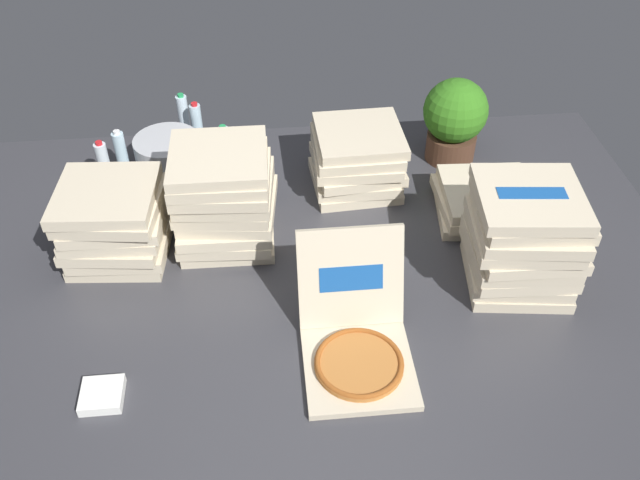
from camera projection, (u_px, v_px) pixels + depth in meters
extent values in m
cube|color=#38383D|center=(314.00, 284.00, 2.79)|extent=(3.20, 2.40, 0.02)
cube|color=beige|center=(359.00, 368.00, 2.44)|extent=(0.39, 0.39, 0.03)
cylinder|color=#B77033|center=(359.00, 364.00, 2.42)|extent=(0.32, 0.32, 0.02)
torus|color=#9C501E|center=(359.00, 362.00, 2.41)|extent=(0.32, 0.32, 0.02)
cube|color=beige|center=(351.00, 277.00, 2.50)|extent=(0.39, 0.15, 0.38)
cube|color=#19519E|center=(351.00, 279.00, 2.49)|extent=(0.24, 0.04, 0.09)
cube|color=beige|center=(122.00, 246.00, 2.91)|extent=(0.43, 0.43, 0.05)
cube|color=beige|center=(122.00, 239.00, 2.88)|extent=(0.42, 0.42, 0.05)
cube|color=#19519E|center=(120.00, 234.00, 2.86)|extent=(0.26, 0.09, 0.00)
cube|color=beige|center=(116.00, 232.00, 2.83)|extent=(0.43, 0.43, 0.05)
cube|color=beige|center=(115.00, 222.00, 2.81)|extent=(0.41, 0.41, 0.05)
cube|color=#19519E|center=(114.00, 217.00, 2.79)|extent=(0.26, 0.08, 0.00)
cube|color=beige|center=(114.00, 212.00, 2.78)|extent=(0.40, 0.40, 0.05)
cube|color=beige|center=(111.00, 205.00, 2.74)|extent=(0.44, 0.44, 0.05)
cube|color=beige|center=(105.00, 195.00, 2.70)|extent=(0.42, 0.42, 0.05)
cube|color=beige|center=(355.00, 180.00, 3.27)|extent=(0.42, 0.42, 0.05)
cube|color=beige|center=(355.00, 172.00, 3.24)|extent=(0.39, 0.39, 0.05)
cube|color=beige|center=(357.00, 164.00, 3.21)|extent=(0.43, 0.43, 0.05)
cube|color=beige|center=(356.00, 156.00, 3.17)|extent=(0.40, 0.40, 0.05)
cube|color=beige|center=(357.00, 146.00, 3.15)|extent=(0.40, 0.40, 0.05)
cube|color=beige|center=(360.00, 136.00, 3.12)|extent=(0.40, 0.40, 0.05)
cube|color=beige|center=(481.00, 209.00, 3.10)|extent=(0.44, 0.44, 0.05)
cube|color=beige|center=(482.00, 201.00, 3.07)|extent=(0.39, 0.39, 0.05)
cube|color=#19519E|center=(483.00, 196.00, 3.06)|extent=(0.26, 0.07, 0.00)
cube|color=beige|center=(488.00, 193.00, 3.04)|extent=(0.41, 0.41, 0.05)
cube|color=beige|center=(229.00, 232.00, 2.98)|extent=(0.40, 0.40, 0.05)
cube|color=#19519E|center=(228.00, 228.00, 2.97)|extent=(0.26, 0.08, 0.00)
cube|color=beige|center=(226.00, 226.00, 2.94)|extent=(0.42, 0.42, 0.05)
cube|color=beige|center=(225.00, 217.00, 2.91)|extent=(0.40, 0.40, 0.05)
cube|color=#19519E|center=(225.00, 212.00, 2.89)|extent=(0.26, 0.08, 0.00)
cube|color=beige|center=(229.00, 206.00, 2.89)|extent=(0.44, 0.44, 0.05)
cube|color=beige|center=(225.00, 196.00, 2.86)|extent=(0.43, 0.43, 0.05)
cube|color=beige|center=(225.00, 187.00, 2.82)|extent=(0.43, 0.43, 0.05)
cube|color=#19519E|center=(224.00, 182.00, 2.81)|extent=(0.26, 0.09, 0.00)
cube|color=beige|center=(222.00, 179.00, 2.79)|extent=(0.42, 0.42, 0.05)
cube|color=#19519E|center=(221.00, 174.00, 2.77)|extent=(0.26, 0.09, 0.00)
cube|color=beige|center=(219.00, 169.00, 2.76)|extent=(0.41, 0.41, 0.05)
cube|color=#19519E|center=(218.00, 164.00, 2.74)|extent=(0.26, 0.08, 0.00)
cube|color=beige|center=(218.00, 158.00, 2.73)|extent=(0.40, 0.40, 0.05)
cube|color=beige|center=(515.00, 274.00, 2.78)|extent=(0.44, 0.44, 0.05)
cube|color=#19519E|center=(516.00, 270.00, 2.77)|extent=(0.26, 0.10, 0.00)
cube|color=beige|center=(515.00, 264.00, 2.76)|extent=(0.44, 0.44, 0.05)
cube|color=beige|center=(518.00, 257.00, 2.72)|extent=(0.41, 0.41, 0.05)
cube|color=#19519E|center=(519.00, 252.00, 2.70)|extent=(0.26, 0.08, 0.00)
cube|color=beige|center=(520.00, 248.00, 2.69)|extent=(0.42, 0.42, 0.05)
cube|color=beige|center=(525.00, 240.00, 2.65)|extent=(0.40, 0.40, 0.05)
cube|color=beige|center=(523.00, 230.00, 2.62)|extent=(0.43, 0.43, 0.05)
cube|color=beige|center=(529.00, 221.00, 2.58)|extent=(0.44, 0.44, 0.05)
cube|color=beige|center=(531.00, 208.00, 2.56)|extent=(0.42, 0.42, 0.05)
cube|color=beige|center=(531.00, 198.00, 2.53)|extent=(0.43, 0.43, 0.05)
cube|color=#19519E|center=(532.00, 193.00, 2.51)|extent=(0.26, 0.10, 0.00)
cylinder|color=#B7BABF|center=(168.00, 154.00, 3.34)|extent=(0.32, 0.32, 0.17)
cylinder|color=silver|center=(182.00, 169.00, 3.18)|extent=(0.06, 0.06, 0.24)
cylinder|color=white|center=(178.00, 147.00, 3.10)|extent=(0.03, 0.03, 0.02)
cylinder|color=silver|center=(184.00, 117.00, 3.53)|extent=(0.06, 0.06, 0.24)
cylinder|color=#239951|center=(180.00, 95.00, 3.45)|extent=(0.03, 0.03, 0.02)
cylinder|color=white|center=(105.00, 166.00, 3.20)|extent=(0.06, 0.06, 0.24)
cylinder|color=red|center=(99.00, 143.00, 3.12)|extent=(0.03, 0.03, 0.02)
cylinder|color=silver|center=(225.00, 149.00, 3.30)|extent=(0.06, 0.06, 0.24)
cylinder|color=#239951|center=(222.00, 127.00, 3.22)|extent=(0.03, 0.03, 0.02)
cylinder|color=silver|center=(122.00, 155.00, 3.27)|extent=(0.06, 0.06, 0.24)
cylinder|color=white|center=(116.00, 132.00, 3.19)|extent=(0.03, 0.03, 0.02)
cylinder|color=silver|center=(197.00, 126.00, 3.47)|extent=(0.06, 0.06, 0.24)
cylinder|color=red|center=(194.00, 104.00, 3.38)|extent=(0.03, 0.03, 0.02)
cylinder|color=#513323|center=(450.00, 146.00, 3.42)|extent=(0.25, 0.25, 0.14)
sphere|color=#32731B|center=(456.00, 111.00, 3.28)|extent=(0.31, 0.31, 0.31)
cube|color=white|center=(102.00, 395.00, 2.34)|extent=(0.15, 0.15, 0.04)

